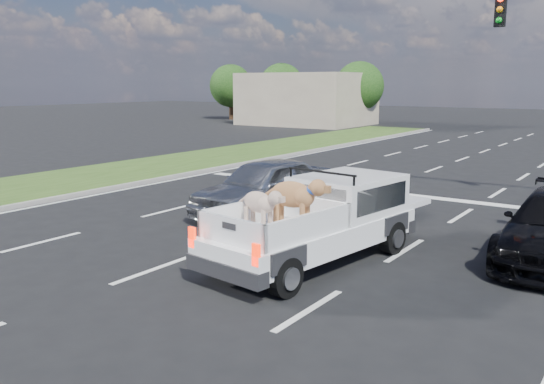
# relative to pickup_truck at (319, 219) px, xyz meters

# --- Properties ---
(ground) EXTENTS (160.00, 160.00, 0.00)m
(ground) POSITION_rel_pickup_truck_xyz_m (-0.59, -2.31, -0.87)
(ground) COLOR black
(ground) RESTS_ON ground
(road_markings) EXTENTS (17.75, 60.00, 0.01)m
(road_markings) POSITION_rel_pickup_truck_xyz_m (-0.59, 4.26, -0.87)
(road_markings) COLOR silver
(road_markings) RESTS_ON ground
(grass_median_left) EXTENTS (5.00, 60.00, 0.10)m
(grass_median_left) POSITION_rel_pickup_truck_xyz_m (-12.09, 3.69, -0.82)
(grass_median_left) COLOR #2B4615
(grass_median_left) RESTS_ON ground
(curb_left) EXTENTS (0.15, 60.00, 0.14)m
(curb_left) POSITION_rel_pickup_truck_xyz_m (-9.64, 3.69, -0.80)
(curb_left) COLOR gray
(curb_left) RESTS_ON ground
(building_left) EXTENTS (10.00, 8.00, 4.40)m
(building_left) POSITION_rel_pickup_truck_xyz_m (-20.59, 33.69, 1.33)
(building_left) COLOR tan
(building_left) RESTS_ON ground
(tree_far_a) EXTENTS (4.20, 4.20, 5.40)m
(tree_far_a) POSITION_rel_pickup_truck_xyz_m (-30.59, 35.69, 2.42)
(tree_far_a) COLOR #332114
(tree_far_a) RESTS_ON ground
(tree_far_b) EXTENTS (4.20, 4.20, 5.40)m
(tree_far_b) POSITION_rel_pickup_truck_xyz_m (-24.59, 35.69, 2.42)
(tree_far_b) COLOR #332114
(tree_far_b) RESTS_ON ground
(tree_far_c) EXTENTS (4.20, 4.20, 5.40)m
(tree_far_c) POSITION_rel_pickup_truck_xyz_m (-16.59, 35.69, 2.42)
(tree_far_c) COLOR #332114
(tree_far_c) RESTS_ON ground
(pickup_truck) EXTENTS (2.44, 5.11, 1.84)m
(pickup_truck) POSITION_rel_pickup_truck_xyz_m (0.00, 0.00, 0.00)
(pickup_truck) COLOR black
(pickup_truck) RESTS_ON ground
(silver_sedan) EXTENTS (2.34, 4.74, 1.56)m
(silver_sedan) POSITION_rel_pickup_truck_xyz_m (-3.28, 2.80, -0.09)
(silver_sedan) COLOR #A2A3A9
(silver_sedan) RESTS_ON ground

